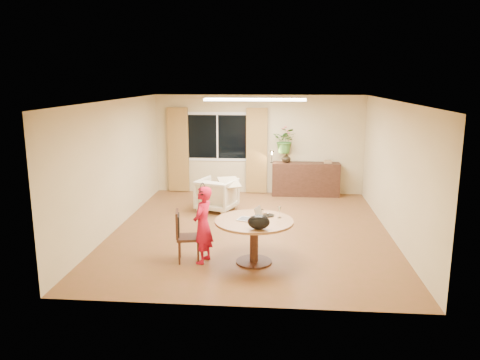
% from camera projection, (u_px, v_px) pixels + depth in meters
% --- Properties ---
extents(floor, '(6.50, 6.50, 0.00)m').
position_uv_depth(floor, '(251.00, 230.00, 9.48)').
color(floor, brown).
rests_on(floor, ground).
extents(ceiling, '(6.50, 6.50, 0.00)m').
position_uv_depth(ceiling, '(251.00, 101.00, 8.93)').
color(ceiling, white).
rests_on(ceiling, wall_back).
extents(wall_back, '(5.50, 0.00, 5.50)m').
position_uv_depth(wall_back, '(259.00, 145.00, 12.37)').
color(wall_back, tan).
rests_on(wall_back, floor).
extents(wall_left, '(0.00, 6.50, 6.50)m').
position_uv_depth(wall_left, '(115.00, 165.00, 9.44)').
color(wall_left, tan).
rests_on(wall_left, floor).
extents(wall_right, '(0.00, 6.50, 6.50)m').
position_uv_depth(wall_right, '(394.00, 170.00, 8.98)').
color(wall_right, tan).
rests_on(wall_right, floor).
extents(window, '(1.70, 0.03, 1.30)m').
position_uv_depth(window, '(217.00, 137.00, 12.40)').
color(window, white).
rests_on(window, wall_back).
extents(curtain_left, '(0.55, 0.08, 2.25)m').
position_uv_depth(curtain_left, '(178.00, 150.00, 12.49)').
color(curtain_left, olive).
rests_on(curtain_left, wall_back).
extents(curtain_right, '(0.55, 0.08, 2.25)m').
position_uv_depth(curtain_right, '(257.00, 151.00, 12.32)').
color(curtain_right, olive).
rests_on(curtain_right, wall_back).
extents(ceiling_panel, '(2.20, 0.35, 0.05)m').
position_uv_depth(ceiling_panel, '(255.00, 100.00, 10.11)').
color(ceiling_panel, white).
rests_on(ceiling_panel, ceiling).
extents(dining_table, '(1.30, 1.30, 0.74)m').
position_uv_depth(dining_table, '(254.00, 229.00, 7.70)').
color(dining_table, brown).
rests_on(dining_table, floor).
extents(dining_chair, '(0.48, 0.45, 0.88)m').
position_uv_depth(dining_chair, '(188.00, 236.00, 7.82)').
color(dining_chair, black).
rests_on(dining_chair, floor).
extents(child, '(0.54, 0.42, 1.30)m').
position_uv_depth(child, '(203.00, 225.00, 7.72)').
color(child, '#B7270E').
rests_on(child, floor).
extents(laptop, '(0.44, 0.36, 0.25)m').
position_uv_depth(laptop, '(249.00, 213.00, 7.64)').
color(laptop, '#B7B7BC').
rests_on(laptop, dining_table).
extents(tumbler, '(0.08, 0.08, 0.11)m').
position_uv_depth(tumbler, '(261.00, 213.00, 7.89)').
color(tumbler, white).
rests_on(tumbler, dining_table).
extents(wine_glass, '(0.09, 0.09, 0.20)m').
position_uv_depth(wine_glass, '(279.00, 212.00, 7.77)').
color(wine_glass, white).
rests_on(wine_glass, dining_table).
extents(pot_lid, '(0.22, 0.22, 0.04)m').
position_uv_depth(pot_lid, '(268.00, 215.00, 7.90)').
color(pot_lid, white).
rests_on(pot_lid, dining_table).
extents(handbag, '(0.38, 0.27, 0.23)m').
position_uv_depth(handbag, '(259.00, 222.00, 7.18)').
color(handbag, black).
rests_on(handbag, dining_table).
extents(armchair, '(1.03, 1.04, 0.75)m').
position_uv_depth(armchair, '(217.00, 195.00, 10.85)').
color(armchair, beige).
rests_on(armchair, floor).
extents(throw, '(0.61, 0.67, 0.03)m').
position_uv_depth(throw, '(229.00, 179.00, 10.66)').
color(throw, beige).
rests_on(throw, armchair).
extents(sideboard, '(1.74, 0.43, 0.87)m').
position_uv_depth(sideboard, '(306.00, 179.00, 12.22)').
color(sideboard, black).
rests_on(sideboard, floor).
extents(vase, '(0.29, 0.29, 0.25)m').
position_uv_depth(vase, '(286.00, 158.00, 12.14)').
color(vase, black).
rests_on(vase, sideboard).
extents(bouquet, '(0.70, 0.64, 0.66)m').
position_uv_depth(bouquet, '(285.00, 140.00, 12.05)').
color(bouquet, '#366726').
rests_on(bouquet, vase).
extents(book_stack, '(0.21, 0.17, 0.08)m').
position_uv_depth(book_stack, '(328.00, 162.00, 12.07)').
color(book_stack, olive).
rests_on(book_stack, sideboard).
extents(desk_lamp, '(0.16, 0.16, 0.32)m').
position_uv_depth(desk_lamp, '(272.00, 156.00, 12.12)').
color(desk_lamp, black).
rests_on(desk_lamp, sideboard).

